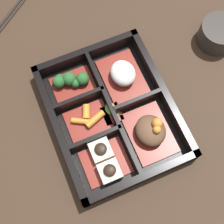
{
  "coord_description": "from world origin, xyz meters",
  "views": [
    {
      "loc": [
        0.2,
        -0.09,
        0.64
      ],
      "look_at": [
        0.0,
        0.0,
        0.03
      ],
      "focal_mm": 50.0,
      "sensor_mm": 36.0,
      "label": 1
    }
  ],
  "objects": [
    {
      "name": "bento_rim",
      "position": [
        -0.0,
        -0.0,
        0.02
      ],
      "size": [
        0.31,
        0.25,
        0.05
      ],
      "color": "black",
      "rests_on": "ground_plane"
    },
    {
      "name": "bowl_stew",
      "position": [
        0.07,
        0.06,
        0.03
      ],
      "size": [
        0.12,
        0.09,
        0.05
      ],
      "color": "maroon",
      "rests_on": "bento_base"
    },
    {
      "name": "bowl_rice",
      "position": [
        -0.07,
        0.06,
        0.03
      ],
      "size": [
        0.12,
        0.09,
        0.04
      ],
      "color": "maroon",
      "rests_on": "bento_base"
    },
    {
      "name": "bowl_greens",
      "position": [
        -0.1,
        -0.06,
        0.02
      ],
      "size": [
        0.07,
        0.09,
        0.04
      ],
      "color": "maroon",
      "rests_on": "bento_base"
    },
    {
      "name": "bowl_carrots",
      "position": [
        -0.01,
        -0.05,
        0.02
      ],
      "size": [
        0.07,
        0.09,
        0.02
      ],
      "color": "maroon",
      "rests_on": "bento_base"
    },
    {
      "name": "ground_plane",
      "position": [
        0.0,
        0.0,
        0.0
      ],
      "size": [
        3.0,
        3.0,
        0.0
      ],
      "primitive_type": "plane",
      "color": "#382619"
    },
    {
      "name": "bowl_pickles",
      "position": [
        -0.0,
        0.0,
        0.02
      ],
      "size": [
        0.04,
        0.04,
        0.01
      ],
      "color": "maroon",
      "rests_on": "bento_base"
    },
    {
      "name": "chopsticks",
      "position": [
        -0.32,
        -0.15,
        0.0
      ],
      "size": [
        0.15,
        0.19,
        0.01
      ],
      "color": "black",
      "rests_on": "ground_plane"
    },
    {
      "name": "tea_cup",
      "position": [
        -0.08,
        0.3,
        0.03
      ],
      "size": [
        0.09,
        0.09,
        0.05
      ],
      "color": "#2D2823",
      "rests_on": "ground_plane"
    },
    {
      "name": "bowl_tofu",
      "position": [
        0.09,
        -0.05,
        0.02
      ],
      "size": [
        0.09,
        0.09,
        0.03
      ],
      "color": "maroon",
      "rests_on": "bento_base"
    },
    {
      "name": "bento_base",
      "position": [
        0.0,
        0.0,
        0.01
      ],
      "size": [
        0.31,
        0.25,
        0.01
      ],
      "color": "black",
      "rests_on": "ground_plane"
    }
  ]
}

